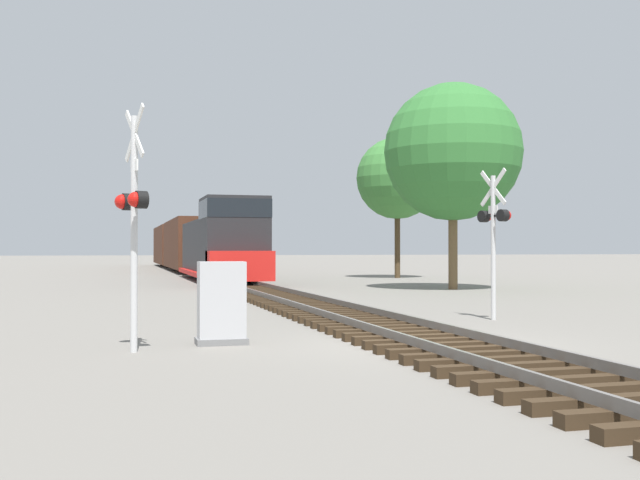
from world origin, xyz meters
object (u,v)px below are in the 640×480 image
at_px(relay_cabinet, 222,304).
at_px(tree_far_right, 453,152).
at_px(crossing_signal_near, 133,210).
at_px(freight_train, 188,246).
at_px(tree_mid_background, 397,178).
at_px(crossing_signal_far, 494,227).

bearing_deg(relay_cabinet, tree_far_right, 52.45).
xyz_separation_m(crossing_signal_near, relay_cabinet, (1.62, 0.69, -1.68)).
xyz_separation_m(relay_cabinet, tree_far_right, (12.35, 16.06, 5.25)).
xyz_separation_m(freight_train, crossing_signal_near, (-5.23, -45.52, 0.41)).
distance_m(freight_train, crossing_signal_near, 45.83).
bearing_deg(tree_mid_background, freight_train, 124.95).
xyz_separation_m(crossing_signal_far, tree_mid_background, (7.50, 25.90, 3.76)).
bearing_deg(freight_train, relay_cabinet, -94.60).
relative_size(crossing_signal_far, relay_cabinet, 2.45).
distance_m(crossing_signal_near, relay_cabinet, 2.43).
height_order(freight_train, crossing_signal_far, freight_train).
relative_size(crossing_signal_near, relay_cabinet, 2.75).
height_order(crossing_signal_near, crossing_signal_far, crossing_signal_near).
relative_size(freight_train, crossing_signal_near, 12.07).
distance_m(crossing_signal_near, crossing_signal_far, 9.60).
bearing_deg(crossing_signal_far, relay_cabinet, 98.81).
bearing_deg(tree_mid_background, tree_far_right, -100.60).
bearing_deg(crossing_signal_near, crossing_signal_far, 95.27).
height_order(crossing_signal_far, tree_mid_background, tree_mid_background).
xyz_separation_m(tree_far_right, tree_mid_background, (2.40, 12.83, 0.08)).
relative_size(freight_train, tree_far_right, 5.64).
distance_m(relay_cabinet, tree_mid_background, 32.87).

